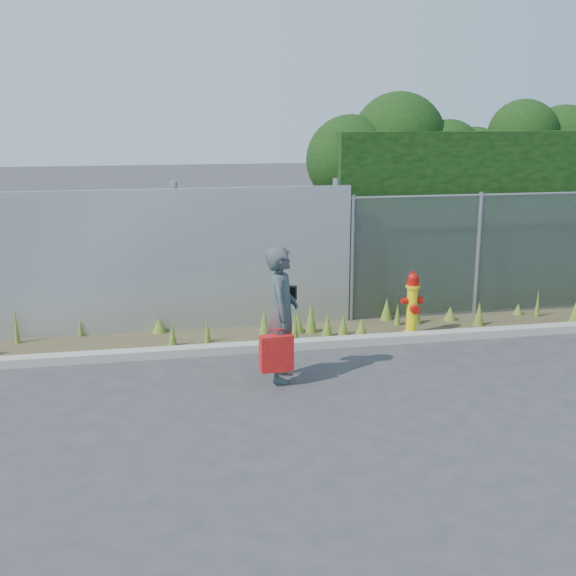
# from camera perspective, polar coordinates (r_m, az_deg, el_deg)

# --- Properties ---
(ground) EXTENTS (80.00, 80.00, 0.00)m
(ground) POSITION_cam_1_polar(r_m,az_deg,el_deg) (8.76, 3.73, -8.42)
(ground) COLOR #373739
(ground) RESTS_ON ground
(curb) EXTENTS (16.00, 0.22, 0.12)m
(curb) POSITION_cam_1_polar(r_m,az_deg,el_deg) (10.39, 1.20, -4.45)
(curb) COLOR #A19D91
(curb) RESTS_ON ground
(weed_strip) EXTENTS (16.00, 1.29, 0.55)m
(weed_strip) POSITION_cam_1_polar(r_m,az_deg,el_deg) (10.97, -0.15, -3.12)
(weed_strip) COLOR #443C27
(weed_strip) RESTS_ON ground
(corrugated_fence) EXTENTS (8.50, 0.21, 2.30)m
(corrugated_fence) POSITION_cam_1_polar(r_m,az_deg,el_deg) (11.13, -16.72, 1.75)
(corrugated_fence) COLOR #A6A9AD
(corrugated_fence) RESTS_ON ground
(chainlink_fence) EXTENTS (6.50, 0.07, 2.05)m
(chainlink_fence) POSITION_cam_1_polar(r_m,az_deg,el_deg) (12.77, 19.01, 2.73)
(chainlink_fence) COLOR gray
(chainlink_fence) RESTS_ON ground
(hedge) EXTENTS (7.66, 1.70, 3.65)m
(hedge) POSITION_cam_1_polar(r_m,az_deg,el_deg) (13.53, 17.07, 7.26)
(hedge) COLOR black
(hedge) RESTS_ON ground
(fire_hydrant) EXTENTS (0.33, 0.30, 1.00)m
(fire_hydrant) POSITION_cam_1_polar(r_m,az_deg,el_deg) (11.00, 9.78, -1.30)
(fire_hydrant) COLOR yellow
(fire_hydrant) RESTS_ON ground
(woman) EXTENTS (0.56, 0.71, 1.71)m
(woman) POSITION_cam_1_polar(r_m,az_deg,el_deg) (8.99, -0.50, -2.06)
(woman) COLOR #116C6C
(woman) RESTS_ON ground
(red_tote_bag) EXTENTS (0.41, 0.15, 0.54)m
(red_tote_bag) POSITION_cam_1_polar(r_m,az_deg,el_deg) (8.86, -0.92, -5.16)
(red_tote_bag) COLOR #B00A20
(black_shoulder_bag) EXTENTS (0.24, 0.10, 0.18)m
(black_shoulder_bag) POSITION_cam_1_polar(r_m,az_deg,el_deg) (9.15, -0.10, -0.40)
(black_shoulder_bag) COLOR black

